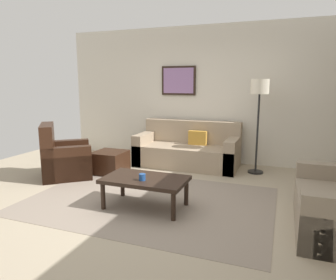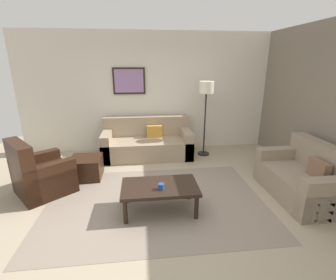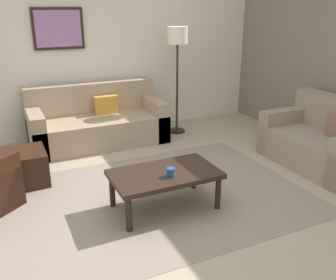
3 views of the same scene
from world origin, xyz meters
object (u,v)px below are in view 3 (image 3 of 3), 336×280
at_px(coffee_table, 165,176).
at_px(lamp_standing, 177,47).
at_px(couch_main, 97,123).
at_px(ottoman, 22,168).
at_px(couch_loveseat, 324,143).
at_px(cup, 171,172).
at_px(framed_artwork, 58,29).

xyz_separation_m(coffee_table, lamp_standing, (1.23, 2.19, 1.05)).
xyz_separation_m(couch_main, lamp_standing, (1.34, -0.12, 1.11)).
bearing_deg(couch_main, ottoman, -138.12).
xyz_separation_m(couch_main, couch_loveseat, (2.50, -2.17, 0.00)).
bearing_deg(cup, framed_artwork, 99.73).
bearing_deg(coffee_table, lamp_standing, 60.69).
height_order(couch_loveseat, cup, couch_loveseat).
xyz_separation_m(couch_main, ottoman, (-1.19, -1.07, -0.10)).
bearing_deg(cup, coffee_table, 96.41).
distance_m(ottoman, lamp_standing, 2.96).
distance_m(ottoman, cup, 1.90).
bearing_deg(cup, ottoman, 133.99).
distance_m(coffee_table, framed_artwork, 3.09).
bearing_deg(coffee_table, ottoman, 136.23).
distance_m(couch_main, ottoman, 1.61).
height_order(couch_main, coffee_table, couch_main).
bearing_deg(coffee_table, framed_artwork, 99.87).
height_order(couch_main, lamp_standing, lamp_standing).
bearing_deg(ottoman, couch_loveseat, -16.57).
bearing_deg(ottoman, coffee_table, -43.77).
xyz_separation_m(ottoman, cup, (1.31, -1.36, 0.25)).
height_order(couch_main, ottoman, couch_main).
bearing_deg(lamp_standing, coffee_table, -119.31).
relative_size(ottoman, cup, 6.49).
distance_m(couch_loveseat, cup, 2.41).
distance_m(couch_loveseat, framed_artwork, 4.12).
height_order(lamp_standing, framed_artwork, framed_artwork).
bearing_deg(ottoman, cup, -46.01).
height_order(couch_loveseat, lamp_standing, lamp_standing).
relative_size(couch_main, ottoman, 3.59).
bearing_deg(ottoman, framed_artwork, 61.32).
height_order(couch_main, framed_artwork, framed_artwork).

